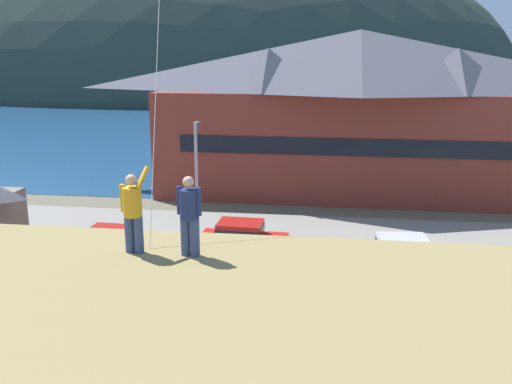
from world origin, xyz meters
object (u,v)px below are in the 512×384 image
(moored_boat_wharfside, at_px, (194,146))
(parked_car_mid_row_center, at_px, (400,256))
(person_companion, at_px, (189,214))
(parked_car_front_row_end, at_px, (81,307))
(moored_boat_outer_mooring, at_px, (263,152))
(parked_car_front_row_silver, at_px, (316,306))
(parked_car_back_row_right, at_px, (242,239))
(harbor_lodge, at_px, (358,109))
(moored_boat_inner_slip, at_px, (192,147))
(wharf_dock, at_px, (226,154))
(parked_car_corner_spot, at_px, (470,305))
(parked_car_mid_row_near, at_px, (110,246))
(parking_light_pole, at_px, (197,171))
(storage_shed_waterside, at_px, (233,159))
(person_kite_flyer, at_px, (133,210))

(moored_boat_wharfside, height_order, parked_car_mid_row_center, moored_boat_wharfside)
(person_companion, bearing_deg, parked_car_front_row_end, 133.66)
(moored_boat_outer_mooring, height_order, parked_car_front_row_silver, moored_boat_outer_mooring)
(parked_car_back_row_right, bearing_deg, moored_boat_wharfside, 108.44)
(harbor_lodge, distance_m, moored_boat_inner_slip, 21.16)
(wharf_dock, relative_size, parked_car_corner_spot, 3.02)
(harbor_lodge, relative_size, parked_car_corner_spot, 6.72)
(moored_boat_outer_mooring, bearing_deg, parked_car_corner_spot, -70.72)
(harbor_lodge, height_order, parked_car_mid_row_near, harbor_lodge)
(moored_boat_outer_mooring, height_order, person_companion, person_companion)
(moored_boat_inner_slip, relative_size, parked_car_mid_row_center, 1.94)
(parked_car_mid_row_near, xyz_separation_m, parking_light_pole, (3.01, 4.89, 2.63))
(moored_boat_outer_mooring, relative_size, parked_car_corner_spot, 1.91)
(moored_boat_outer_mooring, relative_size, moored_boat_inner_slip, 0.98)
(harbor_lodge, relative_size, storage_shed_waterside, 4.99)
(storage_shed_waterside, relative_size, parked_car_corner_spot, 1.34)
(parked_car_mid_row_near, relative_size, parking_light_pole, 0.70)
(harbor_lodge, xyz_separation_m, parked_car_back_row_right, (-5.94, -14.42, -4.93))
(parked_car_mid_row_near, xyz_separation_m, parked_car_back_row_right, (5.93, 1.78, 0.00))
(parking_light_pole, bearing_deg, person_companion, -76.65)
(parked_car_front_row_silver, relative_size, parked_car_front_row_end, 1.00)
(parked_car_front_row_end, bearing_deg, person_kite_flyer, -53.36)
(harbor_lodge, distance_m, parked_car_back_row_right, 16.36)
(parked_car_front_row_silver, bearing_deg, moored_boat_outer_mooring, 100.02)
(storage_shed_waterside, bearing_deg, parked_car_corner_spot, -58.61)
(parked_car_mid_row_center, bearing_deg, storage_shed_waterside, 124.05)
(parked_car_corner_spot, bearing_deg, wharf_dock, 114.60)
(storage_shed_waterside, height_order, parked_car_corner_spot, storage_shed_waterside)
(storage_shed_waterside, bearing_deg, parking_light_pole, -90.59)
(parked_car_front_row_silver, bearing_deg, parked_car_back_row_right, 118.69)
(harbor_lodge, height_order, parked_car_front_row_silver, harbor_lodge)
(harbor_lodge, bearing_deg, person_kite_flyer, -102.22)
(moored_boat_inner_slip, bearing_deg, parked_car_mid_row_center, -60.26)
(moored_boat_inner_slip, height_order, parked_car_front_row_end, moored_boat_inner_slip)
(person_companion, bearing_deg, moored_boat_wharfside, 104.02)
(moored_boat_outer_mooring, bearing_deg, parked_car_mid_row_center, -71.16)
(person_companion, bearing_deg, moored_boat_inner_slip, 104.18)
(moored_boat_outer_mooring, xyz_separation_m, person_kite_flyer, (1.96, -39.93, 5.73))
(storage_shed_waterside, relative_size, person_kite_flyer, 3.14)
(moored_boat_inner_slip, bearing_deg, person_kite_flyer, -77.43)
(harbor_lodge, distance_m, parking_light_pole, 14.56)
(parked_car_front_row_silver, height_order, parking_light_pole, parking_light_pole)
(parked_car_front_row_end, bearing_deg, parking_light_pole, 82.02)
(parked_car_mid_row_center, distance_m, parked_car_front_row_silver, 6.50)
(storage_shed_waterside, bearing_deg, wharf_dock, 102.87)
(parked_car_corner_spot, distance_m, parked_car_back_row_right, 10.90)
(harbor_lodge, distance_m, moored_boat_outer_mooring, 15.19)
(storage_shed_waterside, relative_size, moored_boat_outer_mooring, 0.71)
(parked_car_mid_row_near, bearing_deg, parked_car_back_row_right, 16.74)
(parked_car_front_row_silver, bearing_deg, person_companion, -110.29)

